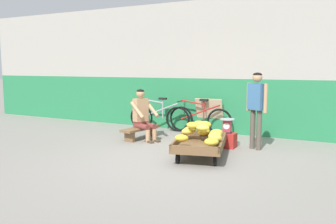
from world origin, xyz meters
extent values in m
plane|color=gray|center=(0.00, 0.00, 0.00)|extent=(80.00, 80.00, 0.00)
cube|color=#287F4C|center=(0.00, 3.11, 0.68)|extent=(16.00, 0.30, 1.35)
cube|color=#A8A399|center=(0.00, 3.11, 2.32)|extent=(16.00, 0.30, 1.93)
cube|color=brown|center=(0.44, 0.53, 0.23)|extent=(1.16, 1.60, 0.05)
cube|color=brown|center=(0.05, 0.43, 0.31)|extent=(0.39, 1.41, 0.10)
cube|color=brown|center=(0.83, 0.63, 0.31)|extent=(0.39, 1.41, 0.10)
cube|color=brown|center=(0.27, 1.21, 0.31)|extent=(0.82, 0.24, 0.10)
cube|color=brown|center=(0.61, -0.15, 0.31)|extent=(0.82, 0.24, 0.10)
cylinder|color=black|center=(0.01, 0.94, 0.09)|extent=(0.09, 0.19, 0.18)
cylinder|color=black|center=(0.62, 1.09, 0.09)|extent=(0.09, 0.19, 0.18)
cylinder|color=black|center=(0.25, -0.04, 0.09)|extent=(0.09, 0.19, 0.18)
cylinder|color=black|center=(0.86, 0.12, 0.09)|extent=(0.09, 0.19, 0.18)
ellipsoid|color=gold|center=(0.39, 0.78, 0.42)|extent=(0.30, 0.28, 0.13)
ellipsoid|color=gold|center=(0.64, 0.82, 0.42)|extent=(0.30, 0.29, 0.13)
ellipsoid|color=gold|center=(0.28, 0.06, 0.42)|extent=(0.29, 0.26, 0.13)
ellipsoid|color=gold|center=(0.08, 0.87, 0.42)|extent=(0.30, 0.29, 0.13)
ellipsoid|color=gold|center=(0.84, 0.01, 0.42)|extent=(0.30, 0.28, 0.13)
ellipsoid|color=gold|center=(0.68, 0.66, 0.42)|extent=(0.26, 0.21, 0.13)
ellipsoid|color=yellow|center=(0.11, 0.69, 0.42)|extent=(0.30, 0.30, 0.13)
ellipsoid|color=yellow|center=(0.72, 0.50, 0.42)|extent=(0.30, 0.30, 0.13)
ellipsoid|color=gold|center=(0.78, 0.35, 0.42)|extent=(0.25, 0.20, 0.13)
ellipsoid|color=gold|center=(0.28, 1.08, 0.42)|extent=(0.27, 0.22, 0.13)
ellipsoid|color=gold|center=(0.24, 0.63, 0.56)|extent=(0.26, 0.21, 0.13)
ellipsoid|color=yellow|center=(0.46, 0.56, 0.54)|extent=(0.28, 0.23, 0.13)
ellipsoid|color=gold|center=(0.39, 0.88, 0.55)|extent=(0.29, 0.25, 0.13)
ellipsoid|color=gold|center=(0.27, 0.86, 0.55)|extent=(0.30, 0.27, 0.13)
cube|color=brown|center=(-1.39, 1.43, 0.24)|extent=(0.45, 1.13, 0.05)
cube|color=brown|center=(-1.33, 1.81, 0.11)|extent=(0.25, 0.11, 0.22)
cube|color=brown|center=(-1.44, 1.05, 0.11)|extent=(0.25, 0.11, 0.22)
cylinder|color=tan|center=(-0.99, 1.35, 0.14)|extent=(0.10, 0.10, 0.27)
cube|color=#4C3D2D|center=(-0.93, 1.33, 0.02)|extent=(0.24, 0.17, 0.04)
cylinder|color=brown|center=(-1.17, 1.43, 0.32)|extent=(0.42, 0.28, 0.13)
cylinder|color=tan|center=(-1.06, 1.19, 0.14)|extent=(0.10, 0.10, 0.27)
cube|color=#4C3D2D|center=(-1.00, 1.16, 0.02)|extent=(0.24, 0.17, 0.04)
cylinder|color=brown|center=(-1.24, 1.27, 0.32)|extent=(0.42, 0.28, 0.13)
cube|color=brown|center=(-1.39, 1.43, 0.34)|extent=(0.31, 0.34, 0.14)
cube|color=tan|center=(-1.39, 1.43, 0.67)|extent=(0.29, 0.37, 0.52)
cylinder|color=tan|center=(-1.16, 1.55, 0.70)|extent=(0.46, 0.26, 0.36)
cylinder|color=tan|center=(-1.32, 1.18, 0.70)|extent=(0.46, 0.26, 0.36)
sphere|color=tan|center=(-1.39, 1.43, 1.05)|extent=(0.19, 0.19, 0.19)
ellipsoid|color=black|center=(-1.39, 1.43, 1.10)|extent=(0.17, 0.17, 0.09)
cube|color=red|center=(0.63, 1.50, 0.15)|extent=(0.36, 0.28, 0.30)
cylinder|color=#28282D|center=(0.63, 1.50, 0.32)|extent=(0.20, 0.20, 0.03)
cube|color=#C6384C|center=(0.63, 1.50, 0.45)|extent=(0.16, 0.10, 0.24)
cylinder|color=white|center=(0.63, 1.45, 0.45)|extent=(0.13, 0.01, 0.13)
cylinder|color=#B2B5BA|center=(0.63, 1.50, 0.58)|extent=(0.30, 0.30, 0.01)
torus|color=black|center=(-2.05, 2.54, 0.32)|extent=(0.64, 0.12, 0.64)
torus|color=black|center=(-1.04, 2.65, 0.32)|extent=(0.64, 0.12, 0.64)
cylinder|color=#9EA0A5|center=(-1.55, 2.60, 0.52)|extent=(1.03, 0.15, 0.43)
cylinder|color=#9EA0A5|center=(-1.45, 2.61, 0.56)|extent=(0.04, 0.04, 0.48)
cylinder|color=#9EA0A5|center=(-1.75, 2.57, 0.76)|extent=(0.61, 0.10, 0.12)
cube|color=black|center=(-1.45, 2.61, 0.83)|extent=(0.21, 0.12, 0.05)
cylinder|color=black|center=(-2.05, 2.54, 0.78)|extent=(0.08, 0.48, 0.03)
torus|color=black|center=(-0.98, 2.73, 0.32)|extent=(0.64, 0.06, 0.64)
torus|color=black|center=(0.04, 2.75, 0.32)|extent=(0.64, 0.06, 0.64)
cylinder|color=#AD231E|center=(-0.47, 2.74, 0.52)|extent=(1.03, 0.05, 0.43)
cylinder|color=#AD231E|center=(-0.37, 2.74, 0.56)|extent=(0.04, 0.04, 0.48)
cylinder|color=#AD231E|center=(-0.67, 2.74, 0.76)|extent=(0.62, 0.05, 0.12)
cube|color=black|center=(-0.37, 2.74, 0.83)|extent=(0.20, 0.10, 0.05)
cylinder|color=black|center=(-0.98, 2.73, 0.78)|extent=(0.04, 0.48, 0.03)
cube|color=#C6B289|center=(-0.28, 2.95, 0.43)|extent=(0.70, 0.30, 0.86)
cylinder|color=brown|center=(1.25, 1.58, 0.40)|extent=(0.10, 0.10, 0.80)
cylinder|color=brown|center=(1.11, 1.65, 0.40)|extent=(0.10, 0.10, 0.80)
cube|color=#386693|center=(1.18, 1.62, 1.06)|extent=(0.38, 0.32, 0.52)
cylinder|color=tan|center=(1.37, 1.52, 1.04)|extent=(0.07, 0.07, 0.56)
cylinder|color=tan|center=(0.99, 1.71, 1.04)|extent=(0.07, 0.07, 0.56)
sphere|color=tan|center=(1.18, 1.62, 1.44)|extent=(0.19, 0.19, 0.19)
ellipsoid|color=black|center=(1.18, 1.62, 1.49)|extent=(0.17, 0.17, 0.09)
cube|color=green|center=(0.57, 1.12, 0.12)|extent=(0.18, 0.12, 0.24)
camera|label=1|loc=(2.74, -5.24, 1.63)|focal=37.11mm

